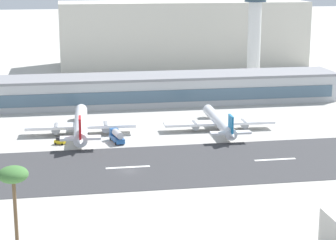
{
  "coord_description": "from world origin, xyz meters",
  "views": [
    {
      "loc": [
        -16.6,
        -157.7,
        52.32
      ],
      "look_at": [
        17.15,
        38.48,
        4.16
      ],
      "focal_mm": 66.97,
      "sensor_mm": 36.0,
      "label": 1
    }
  ],
  "objects_px": {
    "service_fuel_truck_1": "(117,136)",
    "airliner_blue_tail_gate_1": "(220,122)",
    "terminal_building": "(134,90)",
    "palm_tree_1": "(13,177)",
    "service_baggage_tug_0": "(60,141)",
    "distant_hotel_block": "(183,33)",
    "airliner_red_tail_gate_0": "(81,125)",
    "control_tower": "(254,28)"
  },
  "relations": [
    {
      "from": "service_fuel_truck_1",
      "to": "airliner_blue_tail_gate_1",
      "type": "bearing_deg",
      "value": -87.48
    },
    {
      "from": "terminal_building",
      "to": "palm_tree_1",
      "type": "xyz_separation_m",
      "value": [
        -38.05,
        -125.77,
        8.09
      ]
    },
    {
      "from": "airliner_blue_tail_gate_1",
      "to": "service_baggage_tug_0",
      "type": "distance_m",
      "value": 53.1
    },
    {
      "from": "airliner_blue_tail_gate_1",
      "to": "service_baggage_tug_0",
      "type": "relative_size",
      "value": 11.56
    },
    {
      "from": "distant_hotel_block",
      "to": "airliner_red_tail_gate_0",
      "type": "relative_size",
      "value": 2.83
    },
    {
      "from": "distant_hotel_block",
      "to": "service_fuel_truck_1",
      "type": "relative_size",
      "value": 15.26
    },
    {
      "from": "airliner_blue_tail_gate_1",
      "to": "terminal_building",
      "type": "bearing_deg",
      "value": 27.72
    },
    {
      "from": "distant_hotel_block",
      "to": "palm_tree_1",
      "type": "bearing_deg",
      "value": -108.83
    },
    {
      "from": "airliner_red_tail_gate_0",
      "to": "service_fuel_truck_1",
      "type": "xyz_separation_m",
      "value": [
        10.64,
        -10.81,
        -1.15
      ]
    },
    {
      "from": "airliner_red_tail_gate_0",
      "to": "palm_tree_1",
      "type": "xyz_separation_m",
      "value": [
        -15.33,
        -81.13,
        10.63
      ]
    },
    {
      "from": "terminal_building",
      "to": "service_fuel_truck_1",
      "type": "xyz_separation_m",
      "value": [
        -12.08,
        -55.45,
        -3.68
      ]
    },
    {
      "from": "service_fuel_truck_1",
      "to": "palm_tree_1",
      "type": "relative_size",
      "value": 0.56
    },
    {
      "from": "airliner_blue_tail_gate_1",
      "to": "control_tower",
      "type": "bearing_deg",
      "value": -22.28
    },
    {
      "from": "terminal_building",
      "to": "control_tower",
      "type": "bearing_deg",
      "value": 32.74
    },
    {
      "from": "terminal_building",
      "to": "control_tower",
      "type": "relative_size",
      "value": 3.77
    },
    {
      "from": "control_tower",
      "to": "service_fuel_truck_1",
      "type": "bearing_deg",
      "value": -127.69
    },
    {
      "from": "distant_hotel_block",
      "to": "service_fuel_truck_1",
      "type": "bearing_deg",
      "value": -108.17
    },
    {
      "from": "control_tower",
      "to": "airliner_red_tail_gate_0",
      "type": "relative_size",
      "value": 0.91
    },
    {
      "from": "control_tower",
      "to": "airliner_red_tail_gate_0",
      "type": "distance_m",
      "value": 120.69
    },
    {
      "from": "control_tower",
      "to": "palm_tree_1",
      "type": "xyz_separation_m",
      "value": [
        -99.15,
        -165.05,
        -11.64
      ]
    },
    {
      "from": "service_baggage_tug_0",
      "to": "airliner_blue_tail_gate_1",
      "type": "bearing_deg",
      "value": -145.12
    },
    {
      "from": "control_tower",
      "to": "service_baggage_tug_0",
      "type": "distance_m",
      "value": 132.99
    },
    {
      "from": "palm_tree_1",
      "to": "terminal_building",
      "type": "bearing_deg",
      "value": 73.17
    },
    {
      "from": "airliner_red_tail_gate_0",
      "to": "service_baggage_tug_0",
      "type": "xyz_separation_m",
      "value": [
        -6.82,
        -10.28,
        -2.13
      ]
    },
    {
      "from": "service_baggage_tug_0",
      "to": "service_fuel_truck_1",
      "type": "bearing_deg",
      "value": -155.66
    },
    {
      "from": "terminal_building",
      "to": "service_fuel_truck_1",
      "type": "relative_size",
      "value": 18.51
    },
    {
      "from": "airliner_blue_tail_gate_1",
      "to": "palm_tree_1",
      "type": "xyz_separation_m",
      "value": [
        -60.95,
        -78.97,
        11.05
      ]
    },
    {
      "from": "distant_hotel_block",
      "to": "service_baggage_tug_0",
      "type": "height_order",
      "value": "distant_hotel_block"
    },
    {
      "from": "control_tower",
      "to": "service_baggage_tug_0",
      "type": "xyz_separation_m",
      "value": [
        -90.65,
        -94.21,
        -24.39
      ]
    },
    {
      "from": "control_tower",
      "to": "distant_hotel_block",
      "type": "distance_m",
      "value": 65.12
    },
    {
      "from": "airliner_red_tail_gate_0",
      "to": "service_baggage_tug_0",
      "type": "bearing_deg",
      "value": 148.86
    },
    {
      "from": "distant_hotel_block",
      "to": "service_fuel_truck_1",
      "type": "height_order",
      "value": "distant_hotel_block"
    },
    {
      "from": "terminal_building",
      "to": "airliner_blue_tail_gate_1",
      "type": "bearing_deg",
      "value": -63.93
    },
    {
      "from": "airliner_blue_tail_gate_1",
      "to": "service_fuel_truck_1",
      "type": "xyz_separation_m",
      "value": [
        -34.98,
        -8.65,
        -0.72
      ]
    },
    {
      "from": "airliner_blue_tail_gate_1",
      "to": "service_baggage_tug_0",
      "type": "height_order",
      "value": "airliner_blue_tail_gate_1"
    },
    {
      "from": "control_tower",
      "to": "service_baggage_tug_0",
      "type": "height_order",
      "value": "control_tower"
    },
    {
      "from": "airliner_blue_tail_gate_1",
      "to": "palm_tree_1",
      "type": "height_order",
      "value": "palm_tree_1"
    },
    {
      "from": "distant_hotel_block",
      "to": "service_fuel_truck_1",
      "type": "distance_m",
      "value": 164.33
    },
    {
      "from": "palm_tree_1",
      "to": "distant_hotel_block",
      "type": "bearing_deg",
      "value": 71.17
    },
    {
      "from": "control_tower",
      "to": "palm_tree_1",
      "type": "height_order",
      "value": "control_tower"
    },
    {
      "from": "airliner_red_tail_gate_0",
      "to": "airliner_blue_tail_gate_1",
      "type": "relative_size",
      "value": 1.15
    },
    {
      "from": "airliner_blue_tail_gate_1",
      "to": "palm_tree_1",
      "type": "bearing_deg",
      "value": 143.99
    }
  ]
}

